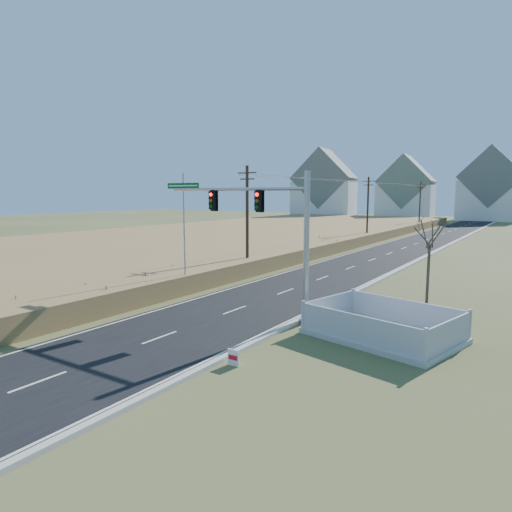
{
  "coord_description": "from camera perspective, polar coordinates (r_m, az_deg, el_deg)",
  "views": [
    {
      "loc": [
        14.83,
        -16.77,
        6.67
      ],
      "look_at": [
        1.85,
        3.39,
        3.4
      ],
      "focal_mm": 32.0,
      "sensor_mm": 36.0,
      "label": 1
    }
  ],
  "objects": [
    {
      "name": "ground",
      "position": [
        23.36,
        -8.44,
        -8.91
      ],
      "size": [
        260.0,
        260.0,
        0.0
      ],
      "primitive_type": "plane",
      "color": "#454A24",
      "rests_on": "ground"
    },
    {
      "name": "road",
      "position": [
        68.72,
        20.16,
        1.74
      ],
      "size": [
        8.0,
        180.0,
        0.06
      ],
      "primitive_type": "cube",
      "color": "black",
      "rests_on": "ground"
    },
    {
      "name": "curb",
      "position": [
        67.94,
        23.57,
        1.55
      ],
      "size": [
        0.3,
        180.0,
        0.18
      ],
      "primitive_type": "cube",
      "color": "#B2AFA8",
      "rests_on": "ground"
    },
    {
      "name": "reed_marsh",
      "position": [
        69.04,
        -1.6,
        2.75
      ],
      "size": [
        38.0,
        110.0,
        1.3
      ],
      "primitive_type": "cube",
      "color": "olive",
      "rests_on": "ground"
    },
    {
      "name": "utility_pole_near",
      "position": [
        38.32,
        -1.11,
        4.79
      ],
      "size": [
        1.8,
        0.26,
        9.0
      ],
      "color": "#422D1E",
      "rests_on": "ground"
    },
    {
      "name": "utility_pole_mid",
      "position": [
        65.38,
        13.79,
        5.8
      ],
      "size": [
        1.8,
        0.26,
        9.0
      ],
      "color": "#422D1E",
      "rests_on": "ground"
    },
    {
      "name": "utility_pole_far",
      "position": [
        94.24,
        19.8,
        6.1
      ],
      "size": [
        1.8,
        0.26,
        9.0
      ],
      "color": "#422D1E",
      "rests_on": "ground"
    },
    {
      "name": "condo_nw",
      "position": [
        128.17,
        8.51,
        8.14
      ],
      "size": [
        17.69,
        13.38,
        19.05
      ],
      "rotation": [
        0.0,
        0.0,
        0.14
      ],
      "color": "white",
      "rests_on": "ground"
    },
    {
      "name": "condo_nnw",
      "position": [
        129.02,
        18.19,
        7.49
      ],
      "size": [
        14.93,
        11.17,
        17.03
      ],
      "rotation": [
        0.0,
        0.0,
        0.07
      ],
      "color": "white",
      "rests_on": "ground"
    },
    {
      "name": "condo_n",
      "position": [
        129.41,
        27.32,
        7.32
      ],
      "size": [
        15.27,
        10.2,
        18.54
      ],
      "color": "white",
      "rests_on": "ground"
    },
    {
      "name": "traffic_signal_mast",
      "position": [
        24.2,
        2.29,
        3.2
      ],
      "size": [
        9.84,
        0.67,
        7.83
      ],
      "rotation": [
        0.0,
        0.0,
        -0.0
      ],
      "color": "#9EA0A5",
      "rests_on": "ground"
    },
    {
      "name": "fence_enclosure",
      "position": [
        22.33,
        15.54,
        -9.13
      ],
      "size": [
        7.36,
        5.85,
        1.48
      ],
      "rotation": [
        0.0,
        0.0,
        -0.24
      ],
      "color": "#B7B5AD",
      "rests_on": "ground"
    },
    {
      "name": "open_sign",
      "position": [
        18.24,
        -2.86,
        -12.55
      ],
      "size": [
        0.52,
        0.07,
        0.64
      ],
      "rotation": [
        0.0,
        0.0,
        -0.0
      ],
      "color": "white",
      "rests_on": "ground"
    },
    {
      "name": "flagpole",
      "position": [
        30.71,
        -8.93,
        1.19
      ],
      "size": [
        0.36,
        0.36,
        8.03
      ],
      "color": "#B7B5AD",
      "rests_on": "ground"
    },
    {
      "name": "bare_tree",
      "position": [
        28.4,
        20.95,
        2.88
      ],
      "size": [
        2.11,
        2.11,
        5.59
      ],
      "color": "#4C3F33",
      "rests_on": "ground"
    }
  ]
}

